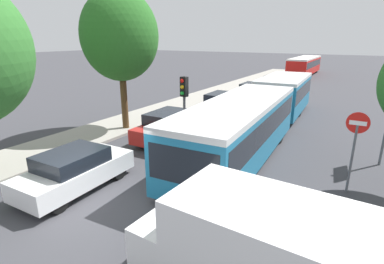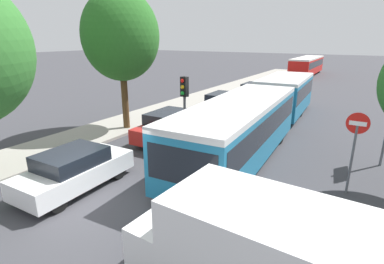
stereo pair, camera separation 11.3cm
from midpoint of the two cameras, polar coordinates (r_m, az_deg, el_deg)
name	(u,v)px [view 2 (the right image)]	position (r m, az deg, el deg)	size (l,w,h in m)	color
ground_plane	(100,211)	(9.87, -16.81, -14.26)	(200.00, 200.00, 0.00)	#3D3D42
kerb_strip_left	(216,93)	(28.68, 4.68, 7.42)	(3.20, 49.73, 0.14)	#9E998E
articulated_bus	(263,109)	(16.26, 13.59, 4.30)	(3.53, 17.51, 2.58)	teal
city_bus_rear	(307,65)	(46.06, 21.11, 11.84)	(2.59, 11.41, 2.45)	red
queued_car_white	(75,170)	(11.17, -21.20, -6.69)	(1.83, 4.13, 1.42)	white
queued_car_red	(171,126)	(15.35, -3.89, 1.20)	(1.96, 4.42, 1.52)	#B21E19
queued_car_blue	(223,104)	(20.77, 6.06, 5.41)	(1.90, 4.29, 1.48)	#284799
queued_car_black	(254,92)	(25.94, 11.87, 7.52)	(1.87, 4.21, 1.45)	black
queued_car_navy	(275,83)	(31.80, 15.64, 9.03)	(1.84, 4.14, 1.43)	navy
white_van	(265,258)	(6.09, 14.22, -22.19)	(5.09, 2.20, 2.31)	white
traffic_light	(184,97)	(13.81, -1.25, 6.76)	(0.34, 0.37, 3.40)	#56595E
no_entry_sign	(355,141)	(11.09, 28.86, -1.49)	(0.70, 0.08, 2.82)	#56595E
tree_left_mid	(121,36)	(16.95, -13.24, 17.36)	(4.08, 4.08, 7.54)	#51381E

